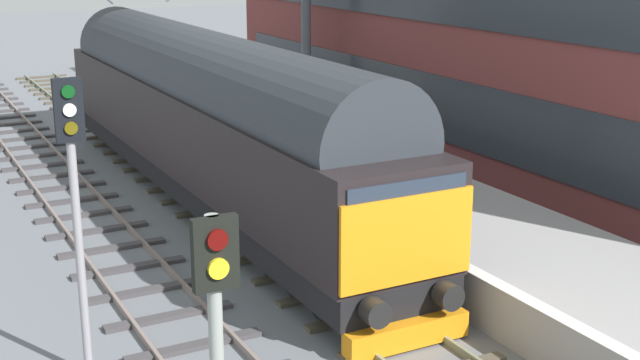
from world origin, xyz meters
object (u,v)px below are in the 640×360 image
at_px(platform_number_sign, 426,177).
at_px(waiting_passenger, 389,135).
at_px(diesel_locomotive, 208,114).
at_px(signal_post_mid, 75,192).

distance_m(platform_number_sign, waiting_passenger, 5.05).
bearing_deg(diesel_locomotive, waiting_passenger, -31.11).
bearing_deg(signal_post_mid, waiting_passenger, 30.62).
relative_size(signal_post_mid, waiting_passenger, 3.03).
xyz_separation_m(diesel_locomotive, platform_number_sign, (2.08, -7.09, -0.24)).
height_order(diesel_locomotive, waiting_passenger, diesel_locomotive).
relative_size(diesel_locomotive, waiting_passenger, 11.90).
height_order(signal_post_mid, platform_number_sign, signal_post_mid).
bearing_deg(waiting_passenger, platform_number_sign, 177.54).
bearing_deg(diesel_locomotive, signal_post_mid, -123.08).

